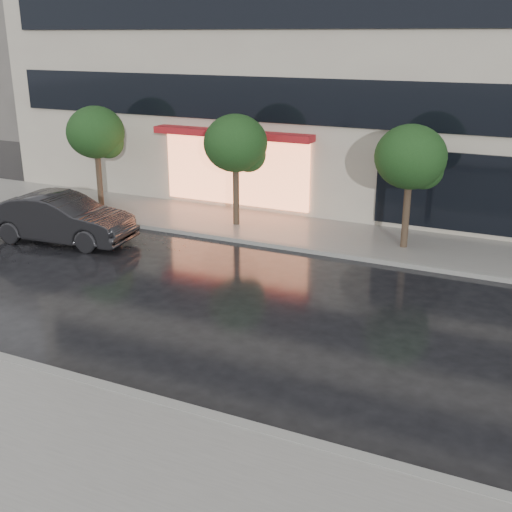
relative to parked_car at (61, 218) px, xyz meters
The scene contains 10 objects.
ground 9.58m from the parked_car, 38.93° to the right, with size 120.00×120.00×0.00m, color black.
sidewalk_near 11.89m from the parked_car, 51.24° to the right, with size 60.00×4.50×0.12m, color slate.
sidewalk_far 8.59m from the parked_car, 29.78° to the left, with size 60.00×3.50×0.12m, color slate.
curb_near 10.23m from the parked_car, 43.30° to the right, with size 60.00×0.25×0.14m, color gray.
curb_far 7.87m from the parked_car, 18.60° to the left, with size 60.00×0.25×0.14m, color gray.
bg_building_left 29.16m from the parked_car, 135.81° to the left, with size 14.00×10.00×12.00m, color #59544F.
tree_far_west 4.80m from the parked_car, 110.56° to the left, with size 2.20×2.20×3.99m.
tree_mid_west 6.39m from the parked_car, 41.92° to the left, with size 2.20×2.20×3.99m.
tree_mid_east 11.43m from the parked_car, 21.02° to the left, with size 2.20×2.20×3.99m.
parked_car is the anchor object (origin of this frame).
Camera 1 is at (7.12, -9.55, 6.54)m, focal length 45.00 mm.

